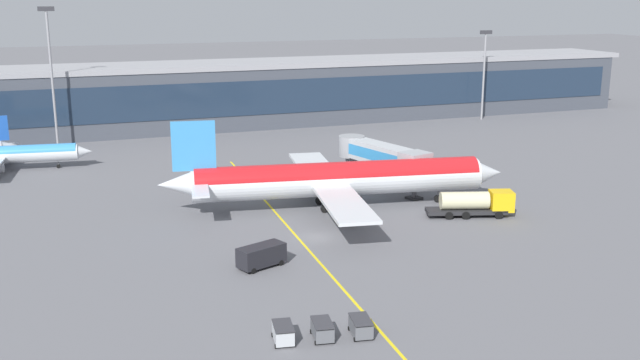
% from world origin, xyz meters
% --- Properties ---
extents(ground_plane, '(700.00, 700.00, 0.00)m').
position_xyz_m(ground_plane, '(0.00, 0.00, 0.00)').
color(ground_plane, slate).
extents(apron_lead_in_line, '(4.46, 79.91, 0.01)m').
position_xyz_m(apron_lead_in_line, '(-2.18, 2.00, 0.00)').
color(apron_lead_in_line, yellow).
rests_on(apron_lead_in_line, ground_plane).
extents(terminal_building, '(182.55, 17.48, 13.37)m').
position_xyz_m(terminal_building, '(11.18, 76.40, 6.70)').
color(terminal_building, '#424751').
rests_on(terminal_building, ground_plane).
extents(main_airliner, '(45.47, 36.20, 12.05)m').
position_xyz_m(main_airliner, '(6.44, 10.39, 3.90)').
color(main_airliner, silver).
rests_on(main_airliner, ground_plane).
extents(jet_bridge, '(7.68, 17.56, 6.58)m').
position_xyz_m(jet_bridge, '(15.96, 18.01, 4.86)').
color(jet_bridge, '#B2B7BC').
rests_on(jet_bridge, ground_plane).
extents(fuel_tanker, '(11.05, 5.67, 3.25)m').
position_xyz_m(fuel_tanker, '(21.34, 0.74, 1.75)').
color(fuel_tanker, '#232326').
rests_on(fuel_tanker, ground_plane).
extents(crew_van, '(5.42, 3.75, 2.30)m').
position_xyz_m(crew_van, '(-8.62, -6.96, 1.31)').
color(crew_van, black).
rests_on(crew_van, ground_plane).
extents(baggage_cart_0, '(2.00, 2.87, 1.48)m').
position_xyz_m(baggage_cart_0, '(-11.69, -23.74, 0.78)').
color(baggage_cart_0, '#B2B7BC').
rests_on(baggage_cart_0, ground_plane).
extents(baggage_cart_1, '(2.00, 2.87, 1.48)m').
position_xyz_m(baggage_cart_1, '(-8.54, -24.27, 0.78)').
color(baggage_cart_1, '#595B60').
rests_on(baggage_cart_1, ground_plane).
extents(baggage_cart_2, '(2.00, 2.87, 1.48)m').
position_xyz_m(baggage_cart_2, '(-5.38, -24.80, 0.78)').
color(baggage_cart_2, '#595B60').
rests_on(baggage_cart_2, ground_plane).
extents(commuter_jet_far, '(27.33, 21.66, 7.73)m').
position_xyz_m(commuter_jet_far, '(-35.34, 48.02, 2.61)').
color(commuter_jet_far, silver).
rests_on(commuter_jet_far, ground_plane).
extents(apron_light_mast_0, '(2.80, 0.50, 25.06)m').
position_xyz_m(apron_light_mast_0, '(-26.85, 64.44, 14.54)').
color(apron_light_mast_0, gray).
rests_on(apron_light_mast_0, ground_plane).
extents(apron_light_mast_1, '(2.80, 0.50, 19.52)m').
position_xyz_m(apron_light_mast_1, '(62.64, 64.44, 11.67)').
color(apron_light_mast_1, gray).
rests_on(apron_light_mast_1, ground_plane).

